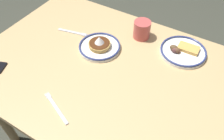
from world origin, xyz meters
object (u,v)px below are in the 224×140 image
at_px(plate_center_pancakes, 183,51).
at_px(fork_far, 73,32).
at_px(fork_near, 56,108).
at_px(plate_near_main, 100,46).
at_px(coffee_mug, 142,29).

bearing_deg(plate_center_pancakes, fork_far, 14.87).
bearing_deg(fork_near, plate_near_main, -83.67).
height_order(fork_near, fork_far, same).
bearing_deg(fork_far, coffee_mug, -153.98).
relative_size(plate_near_main, plate_center_pancakes, 0.93).
bearing_deg(plate_center_pancakes, coffee_mug, -2.96).
bearing_deg(plate_near_main, plate_center_pancakes, -153.87).
bearing_deg(plate_near_main, fork_near, 96.33).
bearing_deg(coffee_mug, fork_near, 80.79).
distance_m(plate_near_main, plate_center_pancakes, 0.44).
bearing_deg(coffee_mug, plate_near_main, 54.60).
height_order(plate_near_main, fork_far, plate_near_main).
xyz_separation_m(plate_center_pancakes, coffee_mug, (0.25, -0.01, 0.04)).
bearing_deg(plate_center_pancakes, plate_near_main, 26.13).
relative_size(plate_center_pancakes, coffee_mug, 1.96).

